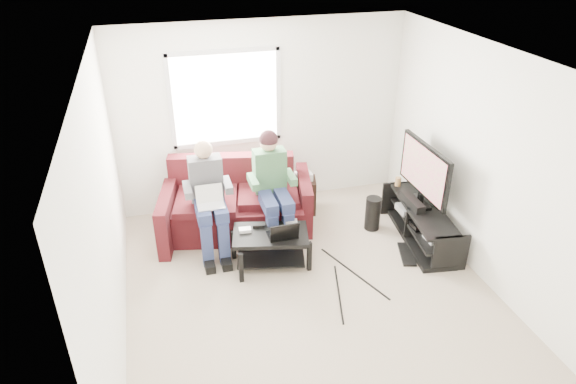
{
  "coord_description": "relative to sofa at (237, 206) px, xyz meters",
  "views": [
    {
      "loc": [
        -1.46,
        -4.29,
        3.74
      ],
      "look_at": [
        -0.1,
        0.6,
        0.99
      ],
      "focal_mm": 32.0,
      "sensor_mm": 36.0,
      "label": 1
    }
  ],
  "objects": [
    {
      "name": "laptop_black",
      "position": [
        0.35,
        -0.99,
        0.22
      ],
      "size": [
        0.38,
        0.29,
        0.24
      ],
      "primitive_type": null,
      "rotation": [
        0.0,
        0.0,
        -0.17
      ],
      "color": "black",
      "rests_on": "coffee_table"
    },
    {
      "name": "floor",
      "position": [
        0.53,
        -1.56,
        -0.34
      ],
      "size": [
        4.5,
        4.5,
        0.0
      ],
      "primitive_type": "plane",
      "color": "beige",
      "rests_on": "ground"
    },
    {
      "name": "console_white",
      "position": [
        2.23,
        -1.31,
        -0.05
      ],
      "size": [
        0.3,
        0.22,
        0.06
      ],
      "primitive_type": "cube",
      "color": "silver",
      "rests_on": "tv_stand"
    },
    {
      "name": "wall_back",
      "position": [
        0.53,
        0.69,
        0.96
      ],
      "size": [
        4.5,
        0.0,
        4.5
      ],
      "primitive_type": "plane",
      "rotation": [
        1.57,
        0.0,
        0.0
      ],
      "color": "white",
      "rests_on": "floor"
    },
    {
      "name": "controller_c",
      "position": [
        0.53,
        -0.76,
        0.12
      ],
      "size": [
        0.16,
        0.12,
        0.04
      ],
      "primitive_type": "cube",
      "rotation": [
        0.0,
        0.0,
        -0.24
      ],
      "color": "gray",
      "rests_on": "coffee_table"
    },
    {
      "name": "person_right",
      "position": [
        0.4,
        -0.35,
        0.49
      ],
      "size": [
        0.4,
        0.71,
        1.44
      ],
      "color": "navy",
      "rests_on": "sofa"
    },
    {
      "name": "tv_stand",
      "position": [
        2.23,
        -0.91,
        -0.12
      ],
      "size": [
        0.63,
        1.5,
        0.48
      ],
      "color": "black",
      "rests_on": "floor"
    },
    {
      "name": "subwoofer",
      "position": [
        1.74,
        -0.5,
        -0.11
      ],
      "size": [
        0.2,
        0.2,
        0.46
      ],
      "primitive_type": "cylinder",
      "color": "black",
      "rests_on": "floor"
    },
    {
      "name": "end_table",
      "position": [
        0.98,
        0.2,
        -0.07
      ],
      "size": [
        0.34,
        0.34,
        0.6
      ],
      "color": "black",
      "rests_on": "floor"
    },
    {
      "name": "controller_a",
      "position": [
        -0.05,
        -0.79,
        0.12
      ],
      "size": [
        0.15,
        0.1,
        0.04
      ],
      "primitive_type": "cube",
      "rotation": [
        0.0,
        0.0,
        -0.09
      ],
      "color": "silver",
      "rests_on": "coffee_table"
    },
    {
      "name": "window",
      "position": [
        0.03,
        0.67,
        1.26
      ],
      "size": [
        1.48,
        0.04,
        1.28
      ],
      "color": "white",
      "rests_on": "wall_back"
    },
    {
      "name": "laptop_silver",
      "position": [
        -0.4,
        -0.53,
        0.42
      ],
      "size": [
        0.34,
        0.25,
        0.24
      ],
      "primitive_type": null,
      "rotation": [
        0.0,
        0.0,
        -0.11
      ],
      "color": "silver",
      "rests_on": "person_left"
    },
    {
      "name": "console_grey",
      "position": [
        2.23,
        -0.61,
        -0.04
      ],
      "size": [
        0.34,
        0.26,
        0.08
      ],
      "primitive_type": "cube",
      "color": "gray",
      "rests_on": "tv_stand"
    },
    {
      "name": "wall_left",
      "position": [
        -1.47,
        -1.56,
        0.96
      ],
      "size": [
        0.0,
        4.5,
        4.5
      ],
      "primitive_type": "plane",
      "rotation": [
        1.57,
        0.0,
        1.57
      ],
      "color": "white",
      "rests_on": "floor"
    },
    {
      "name": "wall_front",
      "position": [
        0.53,
        -3.81,
        0.96
      ],
      "size": [
        4.5,
        0.0,
        4.5
      ],
      "primitive_type": "plane",
      "rotation": [
        -1.57,
        0.0,
        0.0
      ],
      "color": "white",
      "rests_on": "floor"
    },
    {
      "name": "coffee_table",
      "position": [
        0.23,
        -0.91,
        -0.02
      ],
      "size": [
        0.98,
        0.72,
        0.44
      ],
      "color": "black",
      "rests_on": "floor"
    },
    {
      "name": "tv",
      "position": [
        2.23,
        -0.81,
        0.6
      ],
      "size": [
        0.12,
        1.1,
        0.81
      ],
      "color": "black",
      "rests_on": "tv_stand"
    },
    {
      "name": "soundbar",
      "position": [
        2.11,
        -0.81,
        0.19
      ],
      "size": [
        0.12,
        0.5,
        0.1
      ],
      "primitive_type": "cube",
      "color": "black",
      "rests_on": "tv_stand"
    },
    {
      "name": "console_black",
      "position": [
        2.23,
        -0.96,
        -0.05
      ],
      "size": [
        0.38,
        0.3,
        0.07
      ],
      "primitive_type": "cube",
      "color": "black",
      "rests_on": "tv_stand"
    },
    {
      "name": "person_left",
      "position": [
        -0.4,
        -0.37,
        0.43
      ],
      "size": [
        0.4,
        0.71,
        1.39
      ],
      "color": "navy",
      "rests_on": "sofa"
    },
    {
      "name": "sofa",
      "position": [
        0.0,
        0.0,
        0.0
      ],
      "size": [
        2.17,
        1.27,
        0.93
      ],
      "color": "#4E131B",
      "rests_on": "floor"
    },
    {
      "name": "drink_cup",
      "position": [
        2.18,
        -0.28,
        0.2
      ],
      "size": [
        0.08,
        0.08,
        0.12
      ],
      "primitive_type": "cylinder",
      "color": "#A47A46",
      "rests_on": "tv_stand"
    },
    {
      "name": "keyboard_floor",
      "position": [
        1.91,
        -1.19,
        -0.33
      ],
      "size": [
        0.3,
        0.51,
        0.03
      ],
      "primitive_type": "cube",
      "rotation": [
        0.0,
        0.0,
        -0.3
      ],
      "color": "black",
      "rests_on": "floor"
    },
    {
      "name": "controller_b",
      "position": [
        0.13,
        -0.73,
        0.12
      ],
      "size": [
        0.16,
        0.12,
        0.04
      ],
      "primitive_type": "cube",
      "rotation": [
        0.0,
        0.0,
        -0.25
      ],
      "color": "black",
      "rests_on": "coffee_table"
    },
    {
      "name": "wall_right",
      "position": [
        2.53,
        -1.56,
        0.96
      ],
      "size": [
        0.0,
        4.5,
        4.5
      ],
      "primitive_type": "plane",
      "rotation": [
        1.57,
        0.0,
        -1.57
      ],
      "color": "white",
      "rests_on": "floor"
    },
    {
      "name": "ceiling",
      "position": [
        0.53,
        -1.56,
        2.26
      ],
      "size": [
        4.5,
        4.5,
        0.0
      ],
      "primitive_type": "plane",
      "rotation": [
        3.14,
        0.0,
        0.0
      ],
      "color": "white",
      "rests_on": "wall_back"
    }
  ]
}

